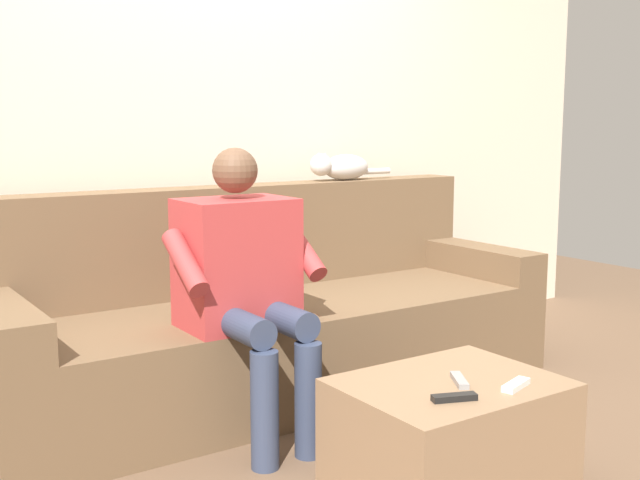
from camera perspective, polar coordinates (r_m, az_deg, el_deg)
name	(u,v)px	position (r m, az deg, el deg)	size (l,w,h in m)	color
ground_plane	(375,445)	(3.02, 4.02, -14.73)	(8.00, 8.00, 0.00)	brown
back_wall	(213,116)	(3.89, -7.85, 8.97)	(5.15, 0.06, 2.46)	beige
couch	(271,321)	(3.52, -3.64, -5.96)	(2.53, 0.86, 0.91)	brown
coffee_table	(449,434)	(2.68, 9.42, -13.81)	(0.70, 0.54, 0.36)	#8C6B4C
person_solo_seated	(244,276)	(2.95, -5.61, -2.60)	(0.57, 0.56, 1.10)	#B23838
cat_on_backrest	(341,167)	(3.95, 1.55, 5.38)	(0.49, 0.14, 0.14)	silver
remote_black	(454,397)	(2.44, 9.80, -11.28)	(0.14, 0.04, 0.02)	black
remote_gray	(459,380)	(2.60, 10.16, -10.07)	(0.14, 0.03, 0.02)	gray
remote_white	(516,385)	(2.59, 14.14, -10.25)	(0.13, 0.04, 0.02)	white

